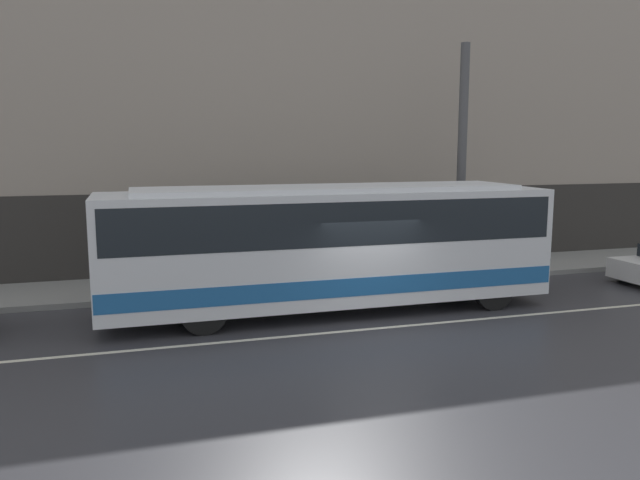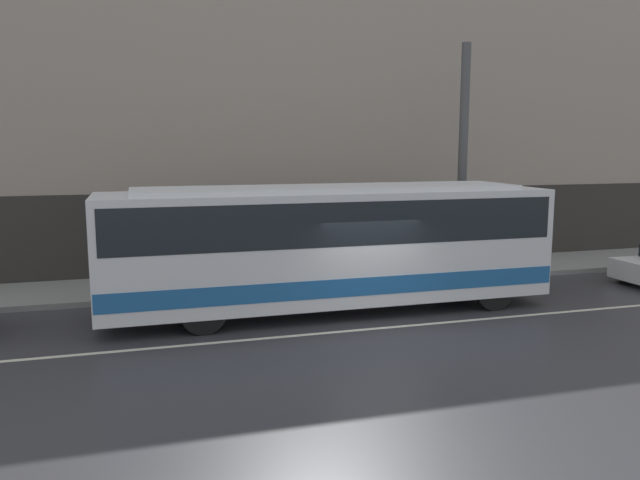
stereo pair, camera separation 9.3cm
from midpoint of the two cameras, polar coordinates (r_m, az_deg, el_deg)
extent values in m
plane|color=#333338|center=(15.02, 5.58, -8.05)|extent=(60.00, 60.00, 0.00)
cube|color=gray|center=(20.09, -0.33, -3.48)|extent=(60.00, 3.09, 0.16)
cube|color=gray|center=(21.31, -1.64, 12.23)|extent=(60.00, 0.30, 11.26)
cube|color=#2D2B28|center=(21.31, -1.47, 0.83)|extent=(60.00, 0.06, 2.80)
cube|color=beige|center=(15.02, 5.58, -8.03)|extent=(54.00, 0.14, 0.01)
cube|color=silver|center=(16.12, 1.05, -0.45)|extent=(11.57, 2.56, 2.81)
cube|color=#1E5999|center=(16.28, 1.04, -3.42)|extent=(11.51, 2.58, 0.45)
cube|color=black|center=(16.03, 1.06, 1.98)|extent=(11.22, 2.58, 1.07)
cube|color=orange|center=(18.51, 18.30, 4.08)|extent=(0.12, 1.92, 0.28)
cube|color=silver|center=(15.95, 1.07, 4.74)|extent=(9.83, 2.18, 0.12)
cylinder|color=black|center=(17.10, 15.75, -4.42)|extent=(1.07, 0.28, 1.07)
cylinder|color=black|center=(18.98, 12.17, -2.99)|extent=(1.07, 0.28, 1.07)
cylinder|color=black|center=(14.63, -10.44, -6.43)|extent=(1.07, 0.28, 1.07)
cylinder|color=black|center=(16.80, -11.25, -4.49)|extent=(1.07, 0.28, 1.07)
cylinder|color=black|center=(22.26, 26.30, -2.59)|extent=(0.62, 0.20, 0.62)
cylinder|color=#4C4C4F|center=(20.63, 13.04, 7.09)|extent=(0.29, 0.29, 7.31)
camera|label=1|loc=(0.05, -89.83, 0.03)|focal=35.00mm
camera|label=2|loc=(0.05, 90.17, -0.03)|focal=35.00mm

